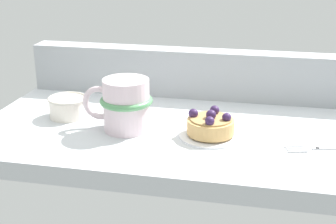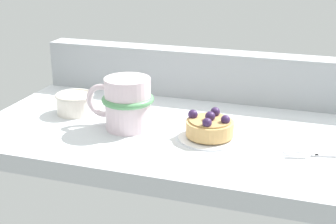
# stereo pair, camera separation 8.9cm
# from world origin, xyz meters

# --- Properties ---
(ground_plane) EXTENTS (0.85, 0.44, 0.03)m
(ground_plane) POSITION_xyz_m (0.00, 0.00, -0.02)
(ground_plane) COLOR silver
(window_rail_back) EXTENTS (0.84, 0.06, 0.11)m
(window_rail_back) POSITION_xyz_m (0.00, 0.19, 0.05)
(window_rail_back) COLOR #9EA3A8
(window_rail_back) RESTS_ON ground_plane
(dessert_plate) EXTENTS (0.12, 0.12, 0.01)m
(dessert_plate) POSITION_xyz_m (0.03, -0.04, 0.00)
(dessert_plate) COLOR white
(dessert_plate) RESTS_ON ground_plane
(raspberry_tart) EXTENTS (0.09, 0.09, 0.05)m
(raspberry_tart) POSITION_xyz_m (0.03, -0.04, 0.02)
(raspberry_tart) COLOR tan
(raspberry_tart) RESTS_ON dessert_plate
(coffee_mug) EXTENTS (0.14, 0.10, 0.10)m
(coffee_mug) POSITION_xyz_m (-0.13, -0.04, 0.05)
(coffee_mug) COLOR silver
(coffee_mug) RESTS_ON ground_plane
(dessert_fork) EXTENTS (0.15, 0.05, 0.01)m
(dessert_fork) POSITION_xyz_m (0.24, -0.06, 0.00)
(dessert_fork) COLOR silver
(dessert_fork) RESTS_ON ground_plane
(sugar_bowl) EXTENTS (0.08, 0.08, 0.04)m
(sugar_bowl) POSITION_xyz_m (-0.27, -0.00, 0.02)
(sugar_bowl) COLOR silver
(sugar_bowl) RESTS_ON ground_plane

